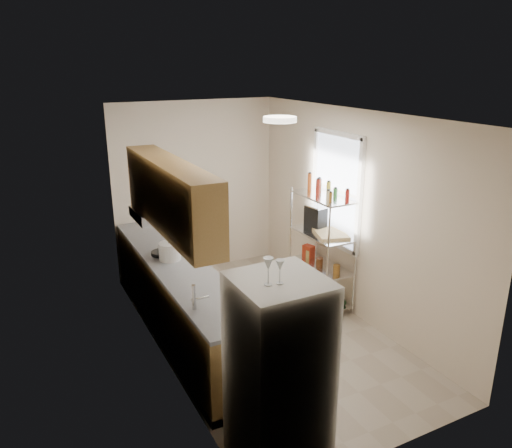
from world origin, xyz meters
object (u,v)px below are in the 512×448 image
(rice_cooker, at_px, (170,251))
(espresso_machine, at_px, (316,217))
(frying_pan_large, at_px, (161,253))
(refrigerator, at_px, (278,374))
(cutting_board, at_px, (331,233))

(rice_cooker, relative_size, espresso_machine, 0.82)
(rice_cooker, height_order, frying_pan_large, rice_cooker)
(refrigerator, bearing_deg, rice_cooker, 91.77)
(rice_cooker, distance_m, cutting_board, 2.05)
(frying_pan_large, bearing_deg, espresso_machine, -11.40)
(frying_pan_large, relative_size, espresso_machine, 0.78)
(cutting_board, height_order, espresso_machine, espresso_machine)
(refrigerator, relative_size, frying_pan_large, 6.63)
(rice_cooker, bearing_deg, espresso_machine, -2.52)
(cutting_board, bearing_deg, refrigerator, -133.42)
(frying_pan_large, height_order, cutting_board, cutting_board)
(rice_cooker, relative_size, frying_pan_large, 1.05)
(refrigerator, bearing_deg, cutting_board, 46.58)
(rice_cooker, height_order, espresso_machine, espresso_machine)
(refrigerator, xyz_separation_m, frying_pan_large, (-0.12, 2.64, 0.11))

